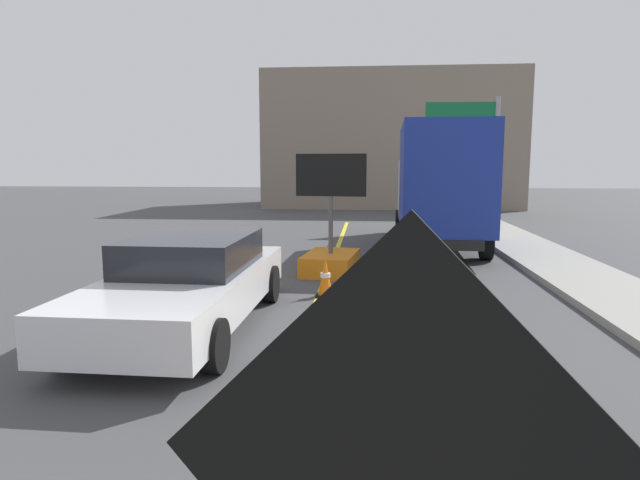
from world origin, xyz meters
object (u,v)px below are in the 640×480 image
box_truck (439,184)px  traffic_cone_far_lane (325,278)px  traffic_cone_near_sign (296,473)px  traffic_cone_mid_lane (310,330)px  highway_guide_sign (476,139)px  arrow_board_trailer (331,252)px  pickup_car (189,282)px

box_truck → traffic_cone_far_lane: box_truck is taller
traffic_cone_near_sign → traffic_cone_far_lane: (-0.31, 6.51, 0.00)m
traffic_cone_near_sign → traffic_cone_far_lane: bearing=92.7°
box_truck → traffic_cone_far_lane: (-2.85, -6.29, -1.55)m
box_truck → traffic_cone_mid_lane: 10.05m
highway_guide_sign → traffic_cone_mid_lane: (-4.77, -14.74, -3.08)m
arrow_board_trailer → traffic_cone_near_sign: (0.37, -8.79, -0.14)m
highway_guide_sign → traffic_cone_near_sign: (-4.52, -18.01, -3.08)m
box_truck → pickup_car: box_truck is taller
box_truck → highway_guide_sign: (1.98, 5.21, 1.53)m
arrow_board_trailer → pickup_car: size_ratio=0.52×
traffic_cone_far_lane → traffic_cone_near_sign: bearing=-87.3°
traffic_cone_near_sign → box_truck: bearing=78.8°
box_truck → traffic_cone_near_sign: (-2.54, -12.80, -1.55)m
arrow_board_trailer → pickup_car: arrow_board_trailer is taller
arrow_board_trailer → traffic_cone_far_lane: bearing=-88.5°
pickup_car → traffic_cone_near_sign: size_ratio=7.36×
arrow_board_trailer → pickup_car: bearing=-112.7°
highway_guide_sign → traffic_cone_far_lane: 12.84m
pickup_car → arrow_board_trailer: bearing=67.3°
arrow_board_trailer → traffic_cone_mid_lane: arrow_board_trailer is taller
arrow_board_trailer → box_truck: box_truck is taller
pickup_car → traffic_cone_near_sign: 4.92m
traffic_cone_near_sign → traffic_cone_mid_lane: bearing=94.4°
box_truck → pickup_car: size_ratio=1.45×
arrow_board_trailer → traffic_cone_mid_lane: bearing=-88.8°
highway_guide_sign → traffic_cone_near_sign: size_ratio=7.12×
highway_guide_sign → traffic_cone_far_lane: bearing=-112.8°
traffic_cone_near_sign → arrow_board_trailer: bearing=92.4°
traffic_cone_near_sign → traffic_cone_mid_lane: size_ratio=1.01×
highway_guide_sign → traffic_cone_mid_lane: bearing=-107.9°
arrow_board_trailer → traffic_cone_near_sign: size_ratio=3.84×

